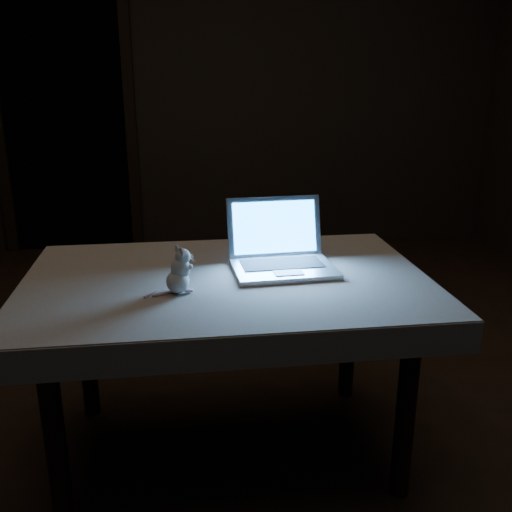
{
  "coord_description": "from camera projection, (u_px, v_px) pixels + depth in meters",
  "views": [
    {
      "loc": [
        -0.12,
        -2.05,
        1.35
      ],
      "look_at": [
        0.07,
        -0.21,
        0.76
      ],
      "focal_mm": 40.0,
      "sensor_mm": 36.0,
      "label": 1
    }
  ],
  "objects": [
    {
      "name": "laptop",
      "position": [
        284.0,
        239.0,
        1.96
      ],
      "size": [
        0.38,
        0.34,
        0.24
      ],
      "primitive_type": null,
      "rotation": [
        0.0,
        0.0,
        0.09
      ],
      "color": "silver",
      "rests_on": "tablecloth"
    },
    {
      "name": "back_wall",
      "position": [
        210.0,
        80.0,
        4.33
      ],
      "size": [
        4.5,
        0.04,
        2.6
      ],
      "primitive_type": "cube",
      "color": "black",
      "rests_on": "ground"
    },
    {
      "name": "tablecloth",
      "position": [
        220.0,
        293.0,
        1.94
      ],
      "size": [
        1.55,
        1.22,
        0.1
      ],
      "primitive_type": null,
      "rotation": [
        0.0,
        0.0,
        0.24
      ],
      "color": "#BBAC98",
      "rests_on": "table"
    },
    {
      "name": "floor",
      "position": [
        233.0,
        415.0,
        2.37
      ],
      "size": [
        5.0,
        5.0,
        0.0
      ],
      "primitive_type": "plane",
      "color": "black",
      "rests_on": "ground"
    },
    {
      "name": "table",
      "position": [
        228.0,
        368.0,
        2.05
      ],
      "size": [
        1.3,
        0.86,
        0.68
      ],
      "primitive_type": null,
      "rotation": [
        0.0,
        0.0,
        0.03
      ],
      "color": "black",
      "rests_on": "floor"
    },
    {
      "name": "plush_mouse",
      "position": [
        177.0,
        270.0,
        1.79
      ],
      "size": [
        0.11,
        0.11,
        0.15
      ],
      "primitive_type": null,
      "rotation": [
        0.0,
        0.0,
        0.0
      ],
      "color": "silver",
      "rests_on": "tablecloth"
    },
    {
      "name": "doorway",
      "position": [
        64.0,
        113.0,
        4.3
      ],
      "size": [
        1.06,
        0.36,
        2.13
      ],
      "primitive_type": null,
      "color": "black",
      "rests_on": "back_wall"
    }
  ]
}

